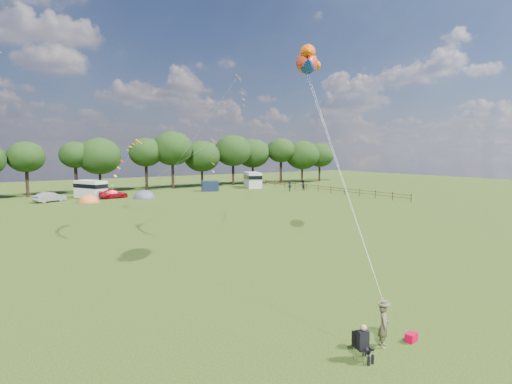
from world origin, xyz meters
TOP-DOWN VIEW (x-y plane):
  - ground_plane at (0.00, 0.00)m, footprint 180.00×180.00m
  - tree_line at (5.30, 54.99)m, footprint 102.98×10.98m
  - fence at (32.00, 34.50)m, footprint 0.12×33.12m
  - car_b at (-7.45, 45.91)m, footprint 4.09×2.81m
  - car_c at (0.87, 45.63)m, footprint 4.37×2.39m
  - campervan_c at (-1.65, 47.99)m, footprint 3.99×5.60m
  - campervan_d at (27.63, 49.10)m, footprint 4.52×6.26m
  - tent_orange at (-3.27, 42.34)m, footprint 2.66×2.91m
  - tent_greyblue at (4.54, 42.97)m, footprint 3.09×3.38m
  - awning_navy at (17.61, 47.26)m, footprint 3.37×3.10m
  - kite_flyer at (-5.05, -7.24)m, footprint 0.67×0.64m
  - camp_chair at (-6.42, -7.47)m, footprint 0.61×0.62m
  - kite_bag at (-3.88, -7.56)m, footprint 0.48×0.36m
  - fish_kite at (1.51, 4.46)m, footprint 3.48×4.00m
  - streamer_kite_b at (-5.25, 19.46)m, footprint 4.25×4.74m
  - streamer_kite_c at (1.06, 15.96)m, footprint 3.11×4.99m
  - walker_a at (31.43, 39.30)m, footprint 0.92×0.64m
  - walker_b at (28.60, 39.42)m, footprint 1.19×0.84m
  - streamer_kite_d at (10.34, 26.13)m, footprint 2.70×5.13m

SIDE VIEW (x-z plane):
  - ground_plane at x=0.00m, z-range 0.00..0.00m
  - tent_greyblue at x=4.54m, z-range -1.13..1.17m
  - tent_orange at x=-3.27m, z-range -1.02..1.06m
  - kite_bag at x=-3.88m, z-range 0.00..0.32m
  - car_c at x=0.87m, z-range 0.00..1.24m
  - car_b at x=-7.45m, z-range 0.00..1.35m
  - fence at x=32.00m, z-range 0.10..1.30m
  - camp_chair at x=-6.42m, z-range 0.12..1.35m
  - kite_flyer at x=-5.05m, z-range 0.00..1.54m
  - walker_b at x=28.60m, z-range 0.00..1.68m
  - awning_navy at x=17.61m, z-range 0.00..1.71m
  - walker_a at x=31.43m, z-range 0.00..1.77m
  - campervan_c at x=-1.65m, z-range 0.09..2.62m
  - campervan_d at x=27.63m, z-range 0.11..2.93m
  - tree_line at x=5.30m, z-range 1.21..11.48m
  - streamer_kite_b at x=-5.25m, z-range 4.72..8.53m
  - streamer_kite_c at x=1.06m, z-range 5.62..8.42m
  - fish_kite at x=1.51m, z-range 11.42..13.68m
  - streamer_kite_d at x=10.34m, z-range 12.40..16.70m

